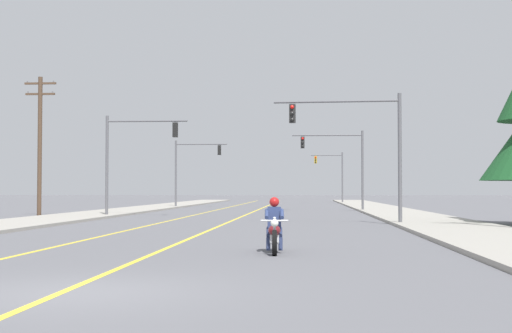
{
  "coord_description": "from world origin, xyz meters",
  "views": [
    {
      "loc": [
        3.67,
        -11.25,
        1.66
      ],
      "look_at": [
        1.14,
        24.75,
        2.83
      ],
      "focal_mm": 49.85,
      "sensor_mm": 36.0,
      "label": 1
    }
  ],
  "objects_px": {
    "traffic_signal_mid_left": "(191,163)",
    "traffic_signal_near_left": "(130,150)",
    "traffic_signal_near_right": "(362,137)",
    "utility_pole_left_near": "(40,141)",
    "traffic_signal_mid_right": "(342,157)",
    "traffic_signal_far_right": "(333,170)",
    "motorcycle_with_rider": "(274,230)"
  },
  "relations": [
    {
      "from": "traffic_signal_mid_left",
      "to": "traffic_signal_near_left",
      "type": "bearing_deg",
      "value": -90.27
    },
    {
      "from": "traffic_signal_near_right",
      "to": "utility_pole_left_near",
      "type": "bearing_deg",
      "value": 155.75
    },
    {
      "from": "traffic_signal_mid_right",
      "to": "traffic_signal_near_right",
      "type": "bearing_deg",
      "value": -90.32
    },
    {
      "from": "traffic_signal_near_right",
      "to": "traffic_signal_far_right",
      "type": "relative_size",
      "value": 1.0
    },
    {
      "from": "traffic_signal_near_left",
      "to": "traffic_signal_far_right",
      "type": "distance_m",
      "value": 46.38
    },
    {
      "from": "motorcycle_with_rider",
      "to": "traffic_signal_near_left",
      "type": "height_order",
      "value": "traffic_signal_near_left"
    },
    {
      "from": "motorcycle_with_rider",
      "to": "traffic_signal_near_right",
      "type": "distance_m",
      "value": 15.88
    },
    {
      "from": "traffic_signal_mid_left",
      "to": "utility_pole_left_near",
      "type": "relative_size",
      "value": 0.72
    },
    {
      "from": "traffic_signal_far_right",
      "to": "utility_pole_left_near",
      "type": "distance_m",
      "value": 48.78
    },
    {
      "from": "traffic_signal_mid_right",
      "to": "traffic_signal_mid_left",
      "type": "relative_size",
      "value": 1.0
    },
    {
      "from": "traffic_signal_near_left",
      "to": "traffic_signal_far_right",
      "type": "bearing_deg",
      "value": 72.33
    },
    {
      "from": "traffic_signal_mid_left",
      "to": "traffic_signal_far_right",
      "type": "relative_size",
      "value": 1.0
    },
    {
      "from": "traffic_signal_mid_right",
      "to": "utility_pole_left_near",
      "type": "relative_size",
      "value": 0.72
    },
    {
      "from": "traffic_signal_mid_right",
      "to": "traffic_signal_far_right",
      "type": "height_order",
      "value": "same"
    },
    {
      "from": "motorcycle_with_rider",
      "to": "traffic_signal_near_right",
      "type": "height_order",
      "value": "traffic_signal_near_right"
    },
    {
      "from": "traffic_signal_mid_left",
      "to": "motorcycle_with_rider",
      "type": "bearing_deg",
      "value": -78.04
    },
    {
      "from": "motorcycle_with_rider",
      "to": "traffic_signal_far_right",
      "type": "bearing_deg",
      "value": 86.49
    },
    {
      "from": "traffic_signal_near_right",
      "to": "traffic_signal_near_left",
      "type": "height_order",
      "value": "same"
    },
    {
      "from": "traffic_signal_mid_right",
      "to": "traffic_signal_mid_left",
      "type": "xyz_separation_m",
      "value": [
        -13.37,
        9.99,
        -0.04
      ]
    },
    {
      "from": "traffic_signal_mid_left",
      "to": "traffic_signal_far_right",
      "type": "height_order",
      "value": "same"
    },
    {
      "from": "traffic_signal_near_left",
      "to": "utility_pole_left_near",
      "type": "bearing_deg",
      "value": -175.08
    },
    {
      "from": "traffic_signal_near_left",
      "to": "traffic_signal_mid_left",
      "type": "relative_size",
      "value": 1.0
    },
    {
      "from": "traffic_signal_mid_right",
      "to": "traffic_signal_near_left",
      "type": "bearing_deg",
      "value": -137.9
    },
    {
      "from": "traffic_signal_near_right",
      "to": "traffic_signal_far_right",
      "type": "height_order",
      "value": "same"
    },
    {
      "from": "motorcycle_with_rider",
      "to": "traffic_signal_mid_left",
      "type": "bearing_deg",
      "value": 101.96
    },
    {
      "from": "traffic_signal_far_right",
      "to": "utility_pole_left_near",
      "type": "relative_size",
      "value": 0.72
    },
    {
      "from": "traffic_signal_near_right",
      "to": "utility_pole_left_near",
      "type": "height_order",
      "value": "utility_pole_left_near"
    },
    {
      "from": "traffic_signal_near_right",
      "to": "utility_pole_left_near",
      "type": "distance_m",
      "value": 20.69
    },
    {
      "from": "traffic_signal_near_right",
      "to": "utility_pole_left_near",
      "type": "relative_size",
      "value": 0.72
    },
    {
      "from": "traffic_signal_near_right",
      "to": "traffic_signal_near_left",
      "type": "relative_size",
      "value": 1.0
    },
    {
      "from": "traffic_signal_far_right",
      "to": "utility_pole_left_near",
      "type": "height_order",
      "value": "utility_pole_left_near"
    },
    {
      "from": "traffic_signal_near_left",
      "to": "utility_pole_left_near",
      "type": "distance_m",
      "value": 5.54
    }
  ]
}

